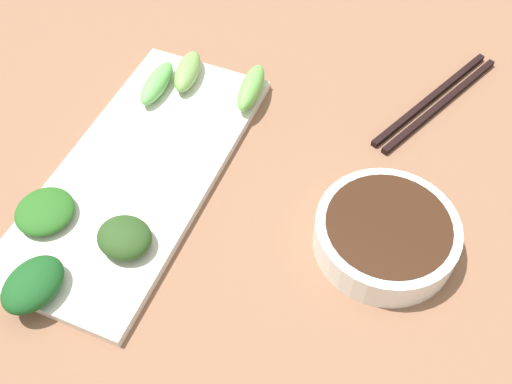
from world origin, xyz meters
name	(u,v)px	position (x,y,z in m)	size (l,w,h in m)	color
tabletop	(234,217)	(0.00, 0.00, 0.01)	(2.10, 2.10, 0.02)	brown
sauce_bowl	(386,234)	(-0.16, -0.02, 0.04)	(0.15, 0.15, 0.04)	white
serving_plate	(139,171)	(0.12, -0.01, 0.03)	(0.17, 0.38, 0.01)	silver
broccoli_stalk_0	(188,71)	(0.14, -0.16, 0.04)	(0.03, 0.07, 0.03)	#75A353
broccoli_leafy_1	(33,284)	(0.14, 0.17, 0.05)	(0.05, 0.07, 0.03)	#174C1D
broccoli_stalk_2	(157,83)	(0.16, -0.13, 0.04)	(0.03, 0.08, 0.02)	#66B65A
broccoli_stalk_3	(251,88)	(0.05, -0.16, 0.05)	(0.03, 0.08, 0.03)	#6CB951
broccoli_leafy_4	(124,238)	(0.08, 0.09, 0.05)	(0.06, 0.05, 0.03)	#28471C
broccoli_leafy_5	(45,211)	(0.18, 0.09, 0.04)	(0.06, 0.06, 0.02)	#255D1D
chopsticks	(436,101)	(-0.17, -0.25, 0.02)	(0.11, 0.22, 0.01)	black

